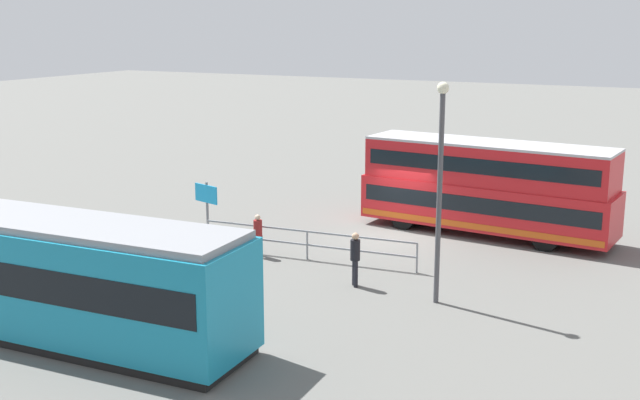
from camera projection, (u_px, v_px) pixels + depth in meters
ground_plane at (391, 237)px, 31.87m from camera, size 160.00×160.00×0.00m
double_decker_bus at (487, 187)px, 31.88m from camera, size 10.36×3.54×3.77m
tram_yellow at (21, 270)px, 22.02m from camera, size 13.92×3.18×3.34m
pedestrian_near_railing at (258, 233)px, 29.06m from camera, size 0.44×0.44×1.58m
pedestrian_crossing at (355, 255)px, 25.76m from camera, size 0.45×0.45×1.81m
pedestrian_railing at (307, 240)px, 28.73m from camera, size 8.26×0.64×1.08m
info_sign at (207, 201)px, 30.58m from camera, size 1.24×0.42×2.43m
street_lamp at (440, 176)px, 23.63m from camera, size 0.36×0.36×6.76m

